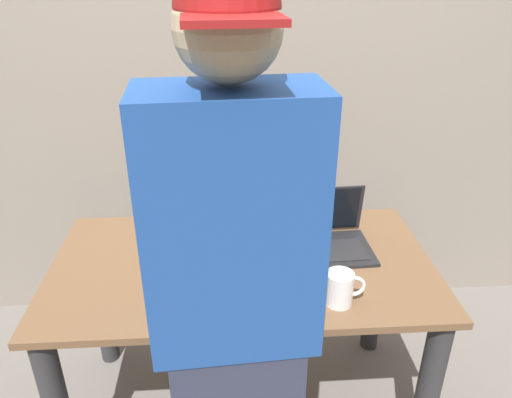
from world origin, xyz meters
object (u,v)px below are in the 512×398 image
beer_bottle_brown (186,218)px  beer_bottle_dark (213,213)px  coffee_mug (340,288)px  laptop (321,235)px  person_figure (235,325)px  beer_bottle_amber (242,231)px

beer_bottle_brown → beer_bottle_dark: bearing=-3.3°
beer_bottle_dark → coffee_mug: bearing=-43.7°
laptop → person_figure: person_figure is taller
beer_bottle_brown → beer_bottle_amber: bearing=-34.7°
beer_bottle_brown → person_figure: 0.69m
beer_bottle_dark → coffee_mug: (0.40, -0.38, -0.07)m
beer_bottle_brown → beer_bottle_dark: (0.10, -0.01, 0.02)m
person_figure → coffee_mug: bearing=40.5°
beer_bottle_amber → coffee_mug: bearing=-39.7°
laptop → beer_bottle_amber: size_ratio=1.16×
beer_bottle_dark → person_figure: person_figure is taller
beer_bottle_amber → beer_bottle_dark: bearing=127.1°
beer_bottle_dark → coffee_mug: 0.55m
beer_bottle_dark → coffee_mug: size_ratio=2.67×
beer_bottle_amber → person_figure: size_ratio=0.18×
laptop → coffee_mug: bearing=-90.3°
beer_bottle_brown → coffee_mug: size_ratio=2.28×
laptop → coffee_mug: laptop is taller
beer_bottle_brown → person_figure: person_figure is taller
coffee_mug → beer_bottle_brown: bearing=142.2°
laptop → person_figure: (-0.33, -0.62, 0.13)m
laptop → beer_bottle_brown: 0.50m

